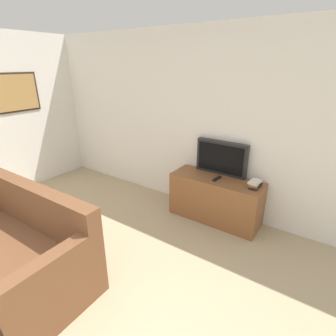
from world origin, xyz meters
TOP-DOWN VIEW (x-y plane):
  - wall_back at (0.00, 3.03)m, footprint 9.00×0.06m
  - tv_stand at (0.28, 2.75)m, footprint 1.27×0.46m
  - television at (0.24, 2.94)m, footprint 0.74×0.09m
  - couch at (-1.03, 0.53)m, footprint 2.02×0.98m
  - book_stack at (0.79, 2.77)m, footprint 0.14×0.22m
  - remote_on_stand at (0.29, 2.72)m, footprint 0.06×0.18m

SIDE VIEW (x-z plane):
  - couch at x=-1.03m, z-range -0.16..0.78m
  - tv_stand at x=0.28m, z-range 0.00..0.64m
  - remote_on_stand at x=0.29m, z-range 0.64..0.66m
  - book_stack at x=0.79m, z-range 0.64..0.72m
  - television at x=0.24m, z-range 0.64..1.12m
  - wall_back at x=0.00m, z-range 0.00..2.60m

